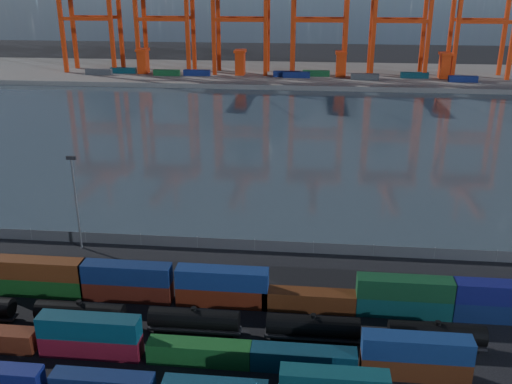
# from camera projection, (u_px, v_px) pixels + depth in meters

# --- Properties ---
(ground) EXTENTS (700.00, 700.00, 0.00)m
(ground) POSITION_uv_depth(u_px,v_px,m) (231.00, 350.00, 71.72)
(ground) COLOR black
(ground) RESTS_ON ground
(harbor_water) EXTENTS (700.00, 700.00, 0.00)m
(harbor_water) POSITION_uv_depth(u_px,v_px,m) (282.00, 134.00, 169.34)
(harbor_water) COLOR #313D46
(harbor_water) RESTS_ON ground
(far_quay) EXTENTS (700.00, 70.00, 2.00)m
(far_quay) POSITION_uv_depth(u_px,v_px,m) (296.00, 74.00, 266.61)
(far_quay) COLOR #514F4C
(far_quay) RESTS_ON ground
(container_row_south) EXTENTS (138.83, 2.37, 5.05)m
(container_row_south) POSITION_uv_depth(u_px,v_px,m) (11.00, 372.00, 64.68)
(container_row_south) COLOR #46494C
(container_row_south) RESTS_ON ground
(container_row_mid) EXTENTS (141.30, 2.56, 5.46)m
(container_row_mid) POSITION_uv_depth(u_px,v_px,m) (203.00, 348.00, 68.83)
(container_row_mid) COLOR #3A3D3E
(container_row_mid) RESTS_ON ground
(container_row_north) EXTENTS (142.82, 2.66, 5.68)m
(container_row_north) POSITION_uv_depth(u_px,v_px,m) (229.00, 290.00, 80.92)
(container_row_north) COLOR navy
(container_row_north) RESTS_ON ground
(tanker_string) EXTENTS (89.87, 2.66, 3.80)m
(tanker_string) POSITION_uv_depth(u_px,v_px,m) (137.00, 317.00, 75.39)
(tanker_string) COLOR black
(tanker_string) RESTS_ON ground
(waterfront_fence) EXTENTS (160.12, 0.12, 2.20)m
(waterfront_fence) POSITION_uv_depth(u_px,v_px,m) (255.00, 245.00, 97.40)
(waterfront_fence) COLOR #595B5E
(waterfront_fence) RESTS_ON ground
(yard_light_mast) EXTENTS (1.60, 0.40, 16.60)m
(yard_light_mast) POSITION_uv_depth(u_px,v_px,m) (76.00, 198.00, 95.52)
(yard_light_mast) COLOR slate
(yard_light_mast) RESTS_ON ground
(quay_containers) EXTENTS (172.58, 10.99, 2.60)m
(quay_containers) POSITION_uv_depth(u_px,v_px,m) (270.00, 74.00, 253.35)
(quay_containers) COLOR navy
(quay_containers) RESTS_ON far_quay
(straddle_carriers) EXTENTS (140.00, 7.00, 11.10)m
(straddle_carriers) POSITION_uv_depth(u_px,v_px,m) (290.00, 62.00, 255.14)
(straddle_carriers) COLOR red
(straddle_carriers) RESTS_ON far_quay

